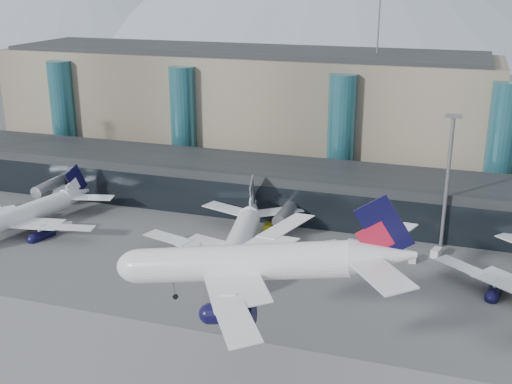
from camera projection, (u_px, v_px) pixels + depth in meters
The scene contains 13 objects.
ground at pixel (196, 352), 88.21m from camera, with size 900.00×900.00×0.00m, color #515154.
concourse at pixel (302, 190), 138.52m from camera, with size 170.00×27.00×10.00m.
terminal_main at pixel (242, 108), 171.58m from camera, with size 130.00×30.00×31.00m.
teal_towers at pixel (259, 128), 154.69m from camera, with size 116.40×19.40×46.00m.
lightmast_mid at pixel (448, 174), 117.83m from camera, with size 3.00×1.20×25.60m.
hero_jet at pixel (271, 254), 75.96m from camera, with size 38.05×38.49×12.44m.
jet_parked_left at pixel (32, 206), 130.91m from camera, with size 34.41×35.52×11.41m.
jet_parked_mid at pixel (241, 231), 117.44m from camera, with size 38.43×38.85×12.55m.
veh_a at pixel (65, 227), 129.87m from camera, with size 2.80×1.58×1.58m, color silver.
veh_b at pixel (268, 227), 129.89m from camera, with size 2.37×1.46×1.37m, color yellow.
veh_d at pixel (436, 253), 117.86m from camera, with size 2.63×1.41×1.51m, color silver.
veh_f at pixel (30, 217), 134.49m from camera, with size 3.47×1.84×1.94m, color #48484D.
veh_g at pixel (412, 258), 115.78m from camera, with size 2.12×1.24×1.24m, color silver.
Camera 1 is at (31.75, -70.01, 49.23)m, focal length 45.00 mm.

